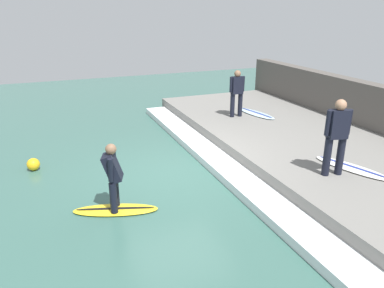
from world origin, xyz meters
TOP-DOWN VIEW (x-y plane):
  - ground_plane at (0.00, 0.00)m, footprint 28.00×28.00m
  - concrete_ledge at (3.69, 0.00)m, footprint 4.40×11.80m
  - back_wall at (6.14, 0.00)m, footprint 0.50×12.39m
  - wave_foam_crest at (1.13, 0.00)m, footprint 0.73×11.21m
  - surfboard_riding at (-1.77, -1.28)m, footprint 1.76×1.00m
  - surfer_riding at (-1.77, -1.28)m, footprint 0.46×0.56m
  - surfer_waiting_near at (2.72, -2.26)m, footprint 0.55×0.33m
  - surfboard_waiting_near at (3.34, -2.21)m, footprint 0.99×1.82m
  - surfer_waiting_far at (2.97, 2.53)m, footprint 0.51×0.25m
  - surfboard_waiting_far at (3.73, 2.50)m, footprint 0.78×1.71m
  - marker_buoy at (-3.28, 1.49)m, footprint 0.31×0.31m

SIDE VIEW (x-z plane):
  - ground_plane at x=0.00m, z-range 0.00..0.00m
  - surfboard_riding at x=-1.77m, z-range 0.00..0.06m
  - wave_foam_crest at x=1.13m, z-range 0.00..0.20m
  - marker_buoy at x=-3.28m, z-range 0.00..0.31m
  - concrete_ledge at x=3.69m, z-range 0.00..0.45m
  - surfboard_waiting_near at x=3.34m, z-range 0.45..0.52m
  - surfboard_waiting_far at x=3.73m, z-range 0.45..0.52m
  - surfer_riding at x=-1.77m, z-range 0.14..1.51m
  - back_wall at x=6.14m, z-range 0.00..1.74m
  - surfer_waiting_far at x=2.97m, z-range 0.55..2.06m
  - surfer_waiting_near at x=2.72m, z-range 0.56..2.21m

